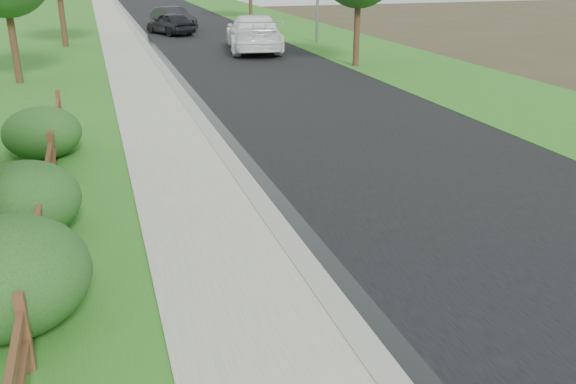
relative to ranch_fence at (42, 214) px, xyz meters
name	(u,v)px	position (x,y,z in m)	size (l,w,h in m)	color
road	(210,38)	(8.20, 28.60, -0.61)	(8.00, 90.00, 0.02)	black
curb	(141,39)	(4.00, 28.60, -0.56)	(0.40, 90.00, 0.12)	gray
wet_gutter	(147,40)	(4.35, 28.60, -0.60)	(0.50, 90.00, 0.00)	black
sidewalk	(119,40)	(2.70, 28.60, -0.57)	(2.20, 90.00, 0.10)	gray
grass_strip	(86,42)	(0.80, 28.60, -0.59)	(1.60, 90.00, 0.06)	#27631C
verge_far	(313,34)	(15.10, 28.60, -0.60)	(6.00, 90.00, 0.04)	#27631C
ranch_fence	(42,214)	(0.00, 0.00, 0.00)	(0.12, 16.92, 1.10)	#4F2C1A
white_suv	(254,33)	(9.36, 21.90, 0.36)	(2.67, 6.58, 1.91)	white
dark_car_mid	(170,23)	(6.11, 31.04, 0.12)	(1.69, 4.19, 1.43)	black
dark_car_far	(173,18)	(6.67, 34.11, 0.15)	(1.59, 4.56, 1.50)	black
boulder	(27,226)	(-0.30, 0.29, -0.31)	(0.93, 0.70, 0.62)	brown
shrub_b	(5,276)	(-0.30, -2.47, 0.16)	(2.21, 2.21, 1.55)	#1D4619
shrub_c	(26,200)	(-0.30, 0.58, 0.07)	(1.90, 1.90, 1.37)	#1D4619
shrub_d	(42,133)	(-0.30, 5.39, 0.03)	(1.89, 1.89, 1.29)	#1D4619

